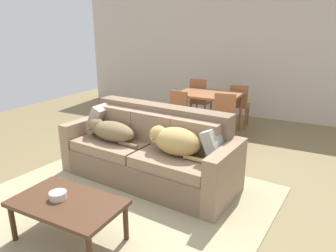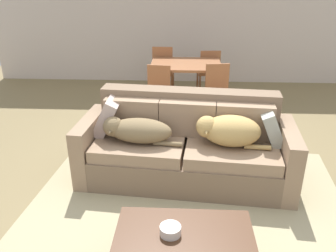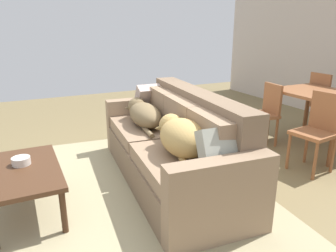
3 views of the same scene
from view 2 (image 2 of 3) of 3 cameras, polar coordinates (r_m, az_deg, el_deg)
ground_plane at (r=4.00m, az=2.78°, el=-9.51°), size 10.00×10.00×0.00m
back_partition at (r=7.37m, az=3.14°, el=17.51°), size 8.00×0.12×2.70m
area_rug at (r=3.51m, az=2.70°, el=-15.01°), size 3.47×3.35×0.01m
couch at (r=3.98m, az=2.96°, el=-3.46°), size 2.42×1.11×0.97m
dog_on_left_cushion at (r=3.78m, az=-5.21°, el=-0.68°), size 0.86×0.39×0.28m
dog_on_right_cushion at (r=3.74m, az=9.74°, el=-0.69°), size 0.78×0.45×0.33m
throw_pillow_by_left_arm at (r=4.06m, az=-9.76°, el=1.72°), size 0.32×0.43×0.45m
throw_pillow_by_right_arm at (r=3.93m, az=16.40°, el=-0.05°), size 0.29×0.39×0.40m
coffee_table at (r=2.76m, az=2.65°, el=-17.86°), size 1.04×0.60×0.43m
bowl_on_coffee_table at (r=2.70m, az=0.39°, el=-16.56°), size 0.16×0.16×0.07m
dining_table at (r=5.93m, az=2.92°, el=9.38°), size 1.16×0.87×0.78m
dining_chair_near_left at (r=5.47m, az=-1.68°, el=5.74°), size 0.44×0.44×0.86m
dining_chair_near_right at (r=5.41m, az=8.10°, el=5.61°), size 0.44×0.44×0.91m
dining_chair_far_left at (r=6.55m, az=-0.80°, el=9.21°), size 0.41×0.41×0.94m
dining_chair_far_right at (r=6.59m, az=6.64°, el=8.97°), size 0.44×0.44×0.88m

